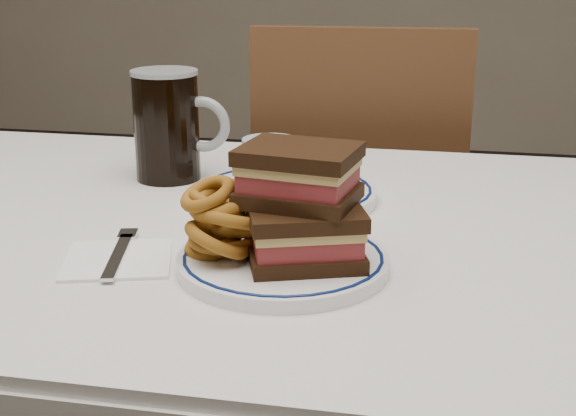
% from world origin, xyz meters
% --- Properties ---
extents(dining_table, '(1.27, 0.87, 0.75)m').
position_xyz_m(dining_table, '(0.00, 0.00, 0.64)').
color(dining_table, silver).
rests_on(dining_table, floor).
extents(chair_far, '(0.46, 0.46, 0.95)m').
position_xyz_m(chair_far, '(0.14, 0.72, 0.52)').
color(chair_far, '#4E2C19').
rests_on(chair_far, floor).
extents(main_plate, '(0.24, 0.24, 0.02)m').
position_xyz_m(main_plate, '(0.15, -0.15, 0.76)').
color(main_plate, white).
rests_on(main_plate, dining_table).
extents(reuben_sandwich, '(0.15, 0.14, 0.13)m').
position_xyz_m(reuben_sandwich, '(0.17, -0.16, 0.83)').
color(reuben_sandwich, black).
rests_on(reuben_sandwich, main_plate).
extents(onion_rings_main, '(0.12, 0.12, 0.12)m').
position_xyz_m(onion_rings_main, '(0.08, -0.16, 0.81)').
color(onion_rings_main, brown).
rests_on(onion_rings_main, main_plate).
extents(ketchup_ramekin, '(0.06, 0.06, 0.03)m').
position_xyz_m(ketchup_ramekin, '(0.12, -0.05, 0.78)').
color(ketchup_ramekin, silver).
rests_on(ketchup_ramekin, main_plate).
extents(beer_mug, '(0.15, 0.10, 0.17)m').
position_xyz_m(beer_mug, '(-0.10, 0.18, 0.84)').
color(beer_mug, black).
rests_on(beer_mug, dining_table).
extents(water_glass, '(0.07, 0.07, 0.11)m').
position_xyz_m(water_glass, '(0.10, 0.00, 0.81)').
color(water_glass, '#A1BFD0').
rests_on(water_glass, dining_table).
extents(far_plate, '(0.26, 0.26, 0.02)m').
position_xyz_m(far_plate, '(0.10, 0.10, 0.76)').
color(far_plate, white).
rests_on(far_plate, dining_table).
extents(onion_rings_far, '(0.10, 0.09, 0.06)m').
position_xyz_m(onion_rings_far, '(0.12, 0.10, 0.79)').
color(onion_rings_far, brown).
rests_on(onion_rings_far, far_plate).
extents(napkin_fork, '(0.15, 0.17, 0.01)m').
position_xyz_m(napkin_fork, '(-0.05, -0.16, 0.75)').
color(napkin_fork, white).
rests_on(napkin_fork, dining_table).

